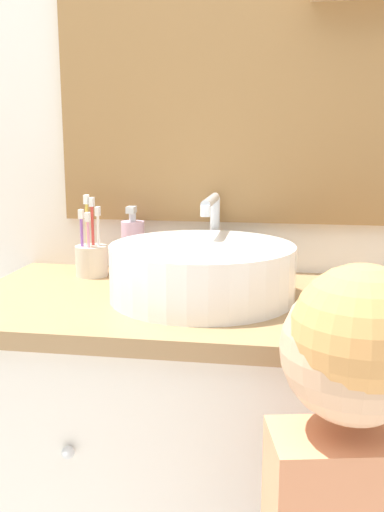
# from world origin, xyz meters

# --- Properties ---
(wall_back) EXTENTS (3.20, 0.18, 2.50)m
(wall_back) POSITION_xyz_m (0.03, 0.62, 1.30)
(wall_back) COLOR silver
(wall_back) RESTS_ON ground_plane
(vanity_counter) EXTENTS (1.07, 0.54, 0.81)m
(vanity_counter) POSITION_xyz_m (0.00, 0.33, 0.41)
(vanity_counter) COLOR silver
(vanity_counter) RESTS_ON ground_plane
(sink_basin) EXTENTS (0.39, 0.44, 0.20)m
(sink_basin) POSITION_xyz_m (-0.03, 0.33, 0.87)
(sink_basin) COLOR white
(sink_basin) RESTS_ON vanity_counter
(toothbrush_holder) EXTENTS (0.08, 0.08, 0.20)m
(toothbrush_holder) POSITION_xyz_m (-0.33, 0.49, 0.85)
(toothbrush_holder) COLOR beige
(toothbrush_holder) RESTS_ON vanity_counter
(soap_dispenser) EXTENTS (0.06, 0.06, 0.17)m
(soap_dispenser) POSITION_xyz_m (-0.23, 0.53, 0.88)
(soap_dispenser) COLOR #CCA3BC
(soap_dispenser) RESTS_ON vanity_counter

